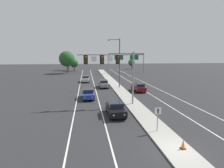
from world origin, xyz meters
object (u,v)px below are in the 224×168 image
object	(u,v)px
tree_far_left_b	(74,63)
car_oncoming_silver	(86,79)
traffic_cone_median_nose	(183,144)
overhead_signal_mast	(114,66)
car_oncoming_black	(115,108)
tree_far_left_a	(67,59)
highway_sign_gantry	(126,57)
median_sign_post	(158,115)
car_oncoming_blue	(88,94)
tree_far_left_c	(68,60)
car_receding_darkred	(138,87)
car_oncoming_grey	(104,84)
tree_far_right_b	(132,63)
street_lamp_median	(118,60)

from	to	relation	value
tree_far_left_b	car_oncoming_silver	bearing A→B (deg)	-81.41
traffic_cone_median_nose	overhead_signal_mast	bearing A→B (deg)	103.83
car_oncoming_black	traffic_cone_median_nose	xyz separation A→B (m)	(3.64, -8.75, -0.31)
tree_far_left_b	tree_far_left_a	world-z (taller)	tree_far_left_a
tree_far_left_b	highway_sign_gantry	bearing A→B (deg)	-32.11
median_sign_post	car_oncoming_blue	size ratio (longest dim) A/B	0.49
overhead_signal_mast	tree_far_left_c	xyz separation A→B (m)	(-11.43, 59.83, -0.94)
traffic_cone_median_nose	highway_sign_gantry	xyz separation A→B (m)	(7.77, 55.64, 5.66)
car_oncoming_silver	car_receding_darkred	bearing A→B (deg)	-54.37
car_oncoming_grey	traffic_cone_median_nose	distance (m)	27.58
tree_far_left_b	tree_far_left_c	world-z (taller)	tree_far_left_c
overhead_signal_mast	tree_far_right_b	xyz separation A→B (m)	(18.10, 63.93, -2.41)
overhead_signal_mast	traffic_cone_median_nose	bearing A→B (deg)	-76.17
street_lamp_median	tree_far_right_b	xyz separation A→B (m)	(15.21, 50.74, -2.70)
car_oncoming_silver	traffic_cone_median_nose	xyz separation A→B (m)	(7.06, -36.01, -0.31)
car_oncoming_blue	car_receding_darkred	world-z (taller)	same
street_lamp_median	car_oncoming_blue	bearing A→B (deg)	-126.15
car_oncoming_black	tree_far_left_a	size ratio (longest dim) A/B	0.54
car_oncoming_silver	car_oncoming_blue	bearing A→B (deg)	-88.86
median_sign_post	highway_sign_gantry	xyz separation A→B (m)	(8.41, 52.24, 4.58)
overhead_signal_mast	tree_far_left_a	distance (m)	47.21
car_oncoming_silver	tree_far_left_b	distance (m)	32.43
car_oncoming_blue	tree_far_right_b	world-z (taller)	tree_far_right_b
tree_far_left_a	car_oncoming_silver	bearing A→B (deg)	-73.42
tree_far_left_c	overhead_signal_mast	bearing A→B (deg)	-79.18
car_oncoming_black	traffic_cone_median_nose	world-z (taller)	car_oncoming_black
street_lamp_median	overhead_signal_mast	bearing A→B (deg)	-102.35
car_oncoming_blue	tree_far_right_b	bearing A→B (deg)	70.05
median_sign_post	tree_far_right_b	xyz separation A→B (m)	(15.54, 73.50, 1.51)
car_oncoming_black	traffic_cone_median_nose	size ratio (longest dim) A/B	6.09
car_oncoming_blue	tree_far_left_a	size ratio (longest dim) A/B	0.54
traffic_cone_median_nose	tree_far_right_b	size ratio (longest dim) A/B	0.16
overhead_signal_mast	tree_far_left_a	world-z (taller)	tree_far_left_a
overhead_signal_mast	tree_far_left_a	size ratio (longest dim) A/B	0.92
overhead_signal_mast	car_oncoming_black	size ratio (longest dim) A/B	1.69
tree_far_left_b	tree_far_left_c	size ratio (longest dim) A/B	0.73
median_sign_post	car_oncoming_silver	distance (m)	33.24
car_oncoming_black	car_oncoming_grey	world-z (taller)	same
tree_far_left_c	car_oncoming_grey	bearing A→B (deg)	-75.97
traffic_cone_median_nose	car_oncoming_black	bearing A→B (deg)	112.61
car_oncoming_blue	car_oncoming_grey	distance (m)	10.53
street_lamp_median	car_oncoming_blue	size ratio (longest dim) A/B	2.22
overhead_signal_mast	car_oncoming_grey	bearing A→B (deg)	90.33
car_oncoming_silver	highway_sign_gantry	world-z (taller)	highway_sign_gantry
car_receding_darkred	street_lamp_median	bearing A→B (deg)	128.34
street_lamp_median	traffic_cone_median_nose	xyz separation A→B (m)	(0.31, -26.16, -5.29)
car_oncoming_black	tree_far_right_b	distance (m)	70.67
tree_far_right_b	highway_sign_gantry	bearing A→B (deg)	-108.55
car_receding_darkred	tree_far_left_a	size ratio (longest dim) A/B	0.54
overhead_signal_mast	car_oncoming_blue	xyz separation A→B (m)	(-3.50, 4.45, -4.69)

